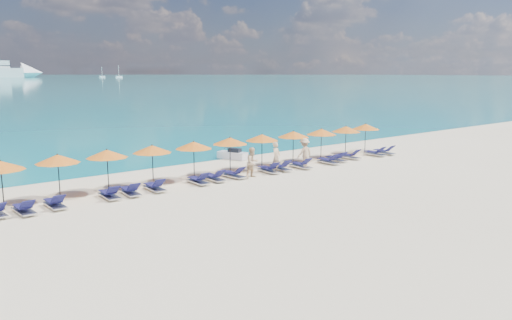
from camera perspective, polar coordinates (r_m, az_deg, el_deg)
ground at (r=26.17m, az=4.11°, el=-3.49°), size 1400.00×1400.00×0.00m
sailboat_near at (r=526.29m, az=-15.40°, el=9.19°), size 6.78×2.26×12.43m
sailboat_far at (r=569.12m, az=-17.18°, el=9.13°), size 6.20×2.07×11.37m
jetski at (r=35.37m, az=-2.67°, el=0.61°), size 1.53×2.31×0.77m
beachgoer_a at (r=30.56m, az=2.32°, el=0.31°), size 0.81×0.67×1.90m
beachgoer_b at (r=29.05m, az=-0.40°, el=-0.30°), size 0.91×0.58×1.79m
beachgoer_c at (r=32.70m, az=5.56°, el=0.88°), size 1.24×0.65×1.85m
umbrella_0 at (r=24.85m, az=-27.18°, el=-0.56°), size 2.10×2.10×2.28m
umbrella_1 at (r=25.60m, az=-21.73°, el=0.12°), size 2.10×2.10×2.28m
umbrella_2 at (r=26.40m, az=-16.67°, el=0.70°), size 2.10×2.10×2.28m
umbrella_3 at (r=27.36m, az=-11.79°, el=1.23°), size 2.10×2.10×2.28m
umbrella_4 at (r=28.41m, az=-7.14°, el=1.68°), size 2.10×2.10×2.28m
umbrella_5 at (r=29.99m, az=-2.99°, el=2.19°), size 2.10×2.10×2.28m
umbrella_6 at (r=31.49m, az=0.69°, el=2.58°), size 2.10×2.10×2.28m
umbrella_7 at (r=33.25m, az=4.29°, el=2.95°), size 2.10×2.10×2.28m
umbrella_8 at (r=34.84m, az=7.49°, el=3.22°), size 2.10×2.10×2.28m
umbrella_9 at (r=36.74m, az=10.25°, el=3.49°), size 2.10×2.10×2.28m
umbrella_10 at (r=38.73m, az=12.43°, el=3.75°), size 2.10×2.10×2.28m
lounger_1 at (r=24.02m, az=-24.98°, el=-5.08°), size 0.70×1.73×0.66m
lounger_2 at (r=24.48m, az=-22.00°, el=-4.60°), size 0.63×1.70×0.66m
lounger_3 at (r=25.39m, az=-16.41°, el=-3.76°), size 0.71×1.73×0.66m
lounger_4 at (r=25.80m, az=-14.18°, el=-3.44°), size 0.76×1.75×0.66m
lounger_5 at (r=26.44m, az=-11.50°, el=-3.00°), size 0.69×1.73×0.66m
lounger_6 at (r=27.65m, az=-6.61°, el=-2.29°), size 0.67×1.72×0.66m
lounger_7 at (r=28.31m, az=-4.80°, el=-1.97°), size 0.68×1.72×0.66m
lounger_8 at (r=29.08m, az=-2.57°, el=-1.62°), size 0.78×1.75×0.66m
lounger_9 at (r=30.51m, az=1.47°, el=-1.06°), size 0.74×1.74×0.66m
lounger_10 at (r=31.24m, az=2.83°, el=-0.81°), size 0.73×1.74×0.66m
lounger_11 at (r=32.07m, az=5.15°, el=-0.55°), size 0.69×1.72×0.66m
lounger_12 at (r=33.83m, az=8.28°, el=-0.06°), size 0.71×1.73×0.66m
lounger_13 at (r=34.75m, az=9.15°, el=0.19°), size 0.63×1.70×0.66m
lounger_14 at (r=35.98m, az=10.63°, el=0.48°), size 0.70×1.73×0.66m
lounger_15 at (r=37.68m, az=13.44°, el=0.80°), size 0.67×1.72×0.66m
lounger_16 at (r=38.51m, az=14.46°, el=0.95°), size 0.65×1.71×0.66m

